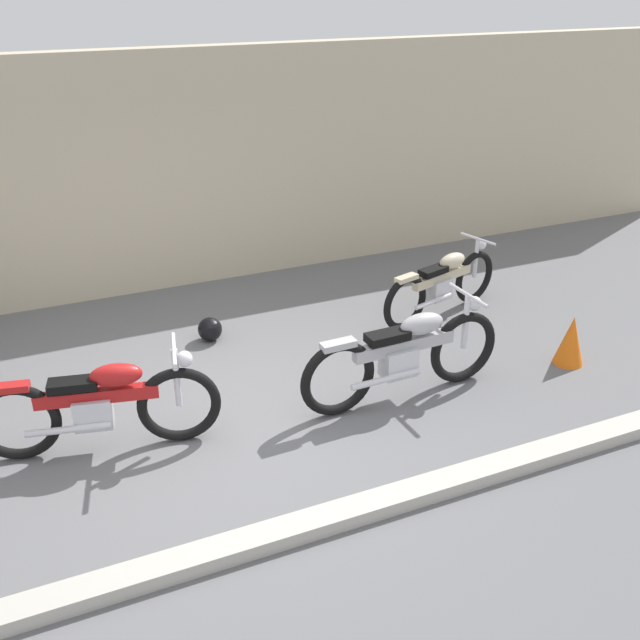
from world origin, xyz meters
name	(u,v)px	position (x,y,z in m)	size (l,w,h in m)	color
ground_plane	(232,426)	(0.00, 0.00, 0.00)	(40.00, 40.00, 0.00)	slate
building_wall	(137,176)	(0.00, 3.63, 1.51)	(18.00, 0.30, 3.02)	beige
curb_strip	(297,529)	(0.00, -1.59, 0.06)	(18.00, 0.24, 0.12)	#B7B2A8
helmet	(210,329)	(0.31, 1.78, 0.14)	(0.28, 0.28, 0.28)	black
traffic_cone	(571,340)	(3.70, -0.32, 0.28)	(0.32, 0.32, 0.55)	orange
motorcycle_red	(100,405)	(-1.13, 0.12, 0.46)	(2.08, 0.71, 0.95)	black
motorcycle_cream	(442,283)	(3.10, 1.30, 0.42)	(1.87, 0.73, 0.86)	black
motorcycle_silver	(405,354)	(1.73, -0.18, 0.48)	(2.21, 0.62, 0.99)	black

